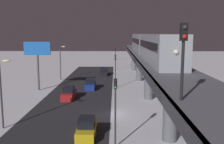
% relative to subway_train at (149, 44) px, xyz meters
% --- Properties ---
extents(ground_plane, '(240.00, 240.00, 0.00)m').
position_rel_subway_train_xyz_m(ground_plane, '(5.77, 8.93, -8.67)').
color(ground_plane, white).
extents(avenue_asphalt, '(11.00, 96.32, 0.01)m').
position_rel_subway_train_xyz_m(avenue_asphalt, '(11.40, 8.93, -8.66)').
color(avenue_asphalt, '#28282D').
rests_on(avenue_asphalt, ground_plane).
extents(elevated_railway, '(5.00, 96.32, 6.89)m').
position_rel_subway_train_xyz_m(elevated_railway, '(0.09, 8.93, -2.70)').
color(elevated_railway, slate).
rests_on(elevated_railway, ground_plane).
extents(subway_train, '(2.94, 36.87, 3.40)m').
position_rel_subway_train_xyz_m(subway_train, '(0.00, 0.00, 0.00)').
color(subway_train, '#999EA8').
rests_on(subway_train, elevated_railway).
extents(rail_signal, '(0.36, 0.41, 4.00)m').
position_rel_subway_train_xyz_m(rail_signal, '(1.85, 27.66, 0.95)').
color(rail_signal, black).
rests_on(rail_signal, elevated_railway).
extents(sedan_yellow, '(1.91, 4.47, 1.97)m').
position_rel_subway_train_xyz_m(sedan_yellow, '(8.20, 16.11, -7.88)').
color(sedan_yellow, gold).
rests_on(sedan_yellow, ground_plane).
extents(sedan_blue, '(1.80, 4.06, 1.97)m').
position_rel_subway_train_xyz_m(sedan_blue, '(10.00, -6.38, -7.87)').
color(sedan_blue, navy).
rests_on(sedan_blue, ground_plane).
extents(sedan_red, '(1.80, 4.74, 1.97)m').
position_rel_subway_train_xyz_m(sedan_red, '(12.80, 0.77, -7.87)').
color(sedan_red, '#A51E1E').
rests_on(sedan_red, ground_plane).
extents(sedan_black_2, '(1.80, 4.79, 1.97)m').
position_rel_subway_train_xyz_m(sedan_black_2, '(8.20, -22.67, -7.87)').
color(sedan_black_2, black).
rests_on(sedan_black_2, ground_plane).
extents(traffic_light_near, '(0.32, 0.44, 6.40)m').
position_rel_subway_train_xyz_m(traffic_light_near, '(5.30, 18.50, -4.47)').
color(traffic_light_near, '#2D2D2D').
rests_on(traffic_light_near, ground_plane).
extents(traffic_light_mid, '(0.32, 0.44, 6.40)m').
position_rel_subway_train_xyz_m(traffic_light_mid, '(5.30, -7.07, -4.47)').
color(traffic_light_mid, '#2D2D2D').
rests_on(traffic_light_mid, ground_plane).
extents(traffic_light_far, '(0.32, 0.44, 6.40)m').
position_rel_subway_train_xyz_m(traffic_light_far, '(5.30, -32.64, -4.47)').
color(traffic_light_far, '#2D2D2D').
rests_on(traffic_light_far, ground_plane).
extents(traffic_light_distant, '(0.32, 0.44, 6.40)m').
position_rel_subway_train_xyz_m(traffic_light_distant, '(5.30, -58.21, -4.47)').
color(traffic_light_distant, '#2D2D2D').
rests_on(traffic_light_distant, ground_plane).
extents(commercial_billboard, '(4.80, 0.36, 8.90)m').
position_rel_subway_train_xyz_m(commercial_billboard, '(19.48, -5.31, -1.84)').
color(commercial_billboard, '#4C4C51').
rests_on(commercial_billboard, ground_plane).
extents(street_lamp_near, '(1.35, 0.44, 7.65)m').
position_rel_subway_train_xyz_m(street_lamp_near, '(17.47, 13.93, -3.85)').
color(street_lamp_near, '#38383D').
rests_on(street_lamp_near, ground_plane).
extents(street_lamp_far, '(1.35, 0.44, 7.65)m').
position_rel_subway_train_xyz_m(street_lamp_far, '(17.47, -16.07, -3.85)').
color(street_lamp_far, '#38383D').
rests_on(street_lamp_far, ground_plane).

